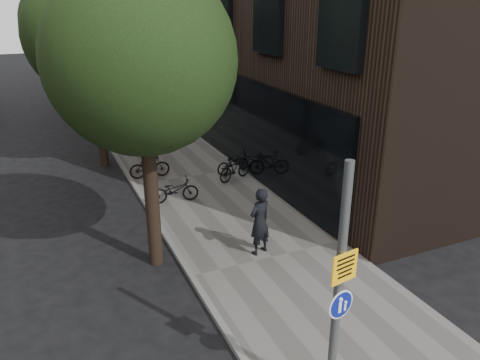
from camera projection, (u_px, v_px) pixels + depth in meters
ground at (336, 341)px, 9.64m from camera, size 120.00×120.00×0.00m
sidewalk at (192, 177)px, 18.21m from camera, size 4.50×60.00×0.12m
curb_edge at (134, 186)px, 17.36m from camera, size 0.15×60.00×0.13m
street_tree_near at (144, 67)px, 10.76m from camera, size 4.40×4.40×7.50m
street_tree_mid at (92, 39)px, 17.98m from camera, size 5.00×5.00×7.80m
street_tree_far at (70, 26)px, 25.63m from camera, size 5.00×5.00×7.80m
signpost at (338, 290)px, 7.33m from camera, size 0.50×0.15×4.36m
pedestrian at (260, 221)px, 12.40m from camera, size 0.80×0.66×1.88m
parked_bike_facade_near at (234, 163)px, 18.39m from camera, size 1.66×0.91×0.83m
parked_bike_facade_far at (235, 168)px, 17.63m from camera, size 1.63×0.99×0.95m
parked_bike_curb_near at (175, 190)px, 15.74m from camera, size 1.68×0.77×0.85m
parked_bike_curb_far at (149, 166)px, 17.86m from camera, size 1.57×0.56×0.92m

